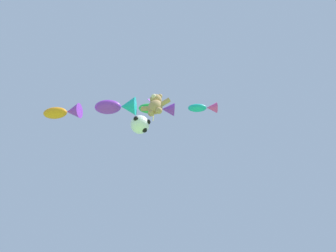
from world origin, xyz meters
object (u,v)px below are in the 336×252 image
Objects in this scene: fish_kite_emerald at (159,109)px; diamond_kite at (153,104)px; soccer_ball_kite at (140,125)px; fish_kite_tangerine at (64,112)px; fish_kite_violet at (118,107)px; fish_kite_teal at (204,108)px; teddy_bear_kite at (155,105)px.

diamond_kite is (-0.62, 0.33, 1.38)m from fish_kite_emerald.
soccer_ball_kite is 0.46× the size of fish_kite_emerald.
soccer_ball_kite is 0.38× the size of diamond_kite.
soccer_ball_kite is at bearing 14.98° from fish_kite_tangerine.
fish_kite_emerald is 0.82× the size of diamond_kite.
fish_kite_emerald reaches higher than fish_kite_violet.
fish_kite_tangerine is at bearing -156.87° from fish_kite_teal.
soccer_ball_kite is at bearing -85.87° from diamond_kite.
fish_kite_teal is (3.17, 2.08, 2.79)m from soccer_ball_kite.
fish_kite_tangerine is 0.82× the size of diamond_kite.
fish_kite_tangerine reaches higher than soccer_ball_kite.
teddy_bear_kite is 0.63× the size of diamond_kite.
fish_kite_emerald is at bearing -160.19° from fish_kite_teal.
teddy_bear_kite is 5.52m from fish_kite_tangerine.
fish_kite_emerald is 5.64m from fish_kite_tangerine.
fish_kite_violet is 3.17m from fish_kite_tangerine.
teddy_bear_kite is 0.68× the size of fish_kite_violet.
fish_kite_emerald is at bearing 65.51° from soccer_ball_kite.
teddy_bear_kite is 3.45m from fish_kite_teal.
fish_kite_teal is at bearing 41.85° from teddy_bear_kite.
diamond_kite reaches higher than soccer_ball_kite.
diamond_kite reaches higher than fish_kite_violet.
fish_kite_emerald reaches higher than teddy_bear_kite.
fish_kite_violet is (-1.56, -0.22, 2.27)m from soccer_ball_kite.
teddy_bear_kite is 1.82m from fish_kite_emerald.
soccer_ball_kite is 4.71m from fish_kite_teal.
fish_kite_teal is 0.81× the size of fish_kite_emerald.
fish_kite_violet is (-2.38, -0.19, 0.86)m from teddy_bear_kite.
fish_kite_teal is at bearing 19.81° from fish_kite_emerald.
fish_kite_teal is 8.44m from fish_kite_tangerine.
teddy_bear_kite is at bearing -58.02° from diamond_kite.
teddy_bear_kite is 2.54m from fish_kite_violet.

